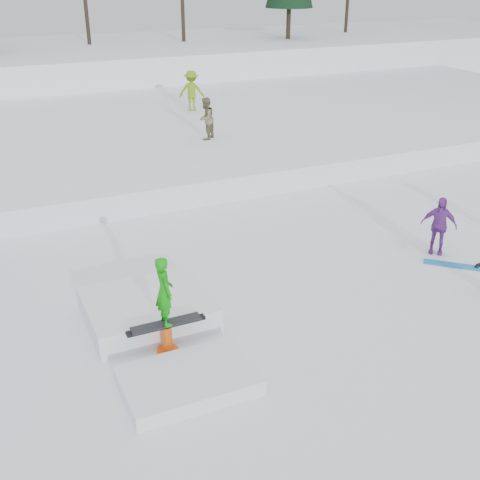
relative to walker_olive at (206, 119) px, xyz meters
name	(u,v)px	position (x,y,z in m)	size (l,w,h in m)	color
ground	(258,326)	(-3.52, -11.79, -1.61)	(120.00, 120.00, 0.00)	white
snow_berm	(45,68)	(-3.52, 18.21, -0.41)	(60.00, 14.00, 2.40)	white
snow_midrise	(95,134)	(-3.52, 4.21, -1.21)	(50.00, 18.00, 0.80)	white
walker_olive	(206,119)	(0.00, 0.00, 0.00)	(0.79, 0.62, 1.63)	brown
walker_ygreen	(192,91)	(1.28, 4.99, 0.10)	(1.18, 0.68, 1.83)	#678E10
spectator_purple	(439,225)	(2.42, -10.52, -0.82)	(0.93, 0.39, 1.58)	#722F92
loose_board_teal	(452,265)	(2.29, -11.32, -1.60)	(1.40, 0.28, 0.03)	#1A75AE
jib_rail_feature	(158,325)	(-5.57, -11.32, -1.31)	(2.60, 4.40, 2.11)	white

